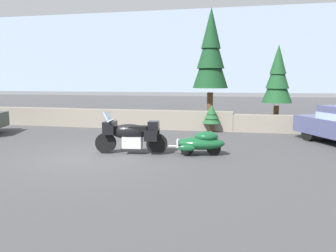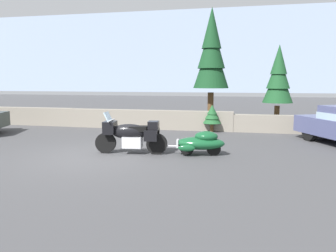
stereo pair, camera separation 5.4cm
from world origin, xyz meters
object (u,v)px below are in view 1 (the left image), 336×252
pine_tree_secondary (278,77)px  car_shaped_trailer (201,142)px  touring_motorcycle (131,134)px  pine_tree_tall (211,52)px

pine_tree_secondary → car_shaped_trailer: bearing=-115.5°
car_shaped_trailer → touring_motorcycle: bearing=-173.7°
touring_motorcycle → pine_tree_secondary: 8.28m
touring_motorcycle → pine_tree_tall: 7.99m
car_shaped_trailer → pine_tree_tall: (-0.29, 6.88, 3.30)m
touring_motorcycle → pine_tree_secondary: (5.07, 6.28, 1.85)m
pine_tree_tall → pine_tree_secondary: pine_tree_tall is taller
touring_motorcycle → car_shaped_trailer: touring_motorcycle is taller
pine_tree_secondary → touring_motorcycle: bearing=-128.9°
car_shaped_trailer → pine_tree_tall: size_ratio=0.38×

